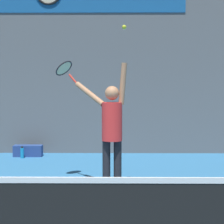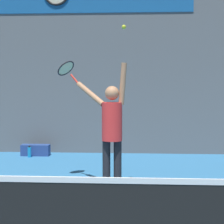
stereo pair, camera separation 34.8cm
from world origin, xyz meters
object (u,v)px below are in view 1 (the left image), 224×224
object	(u,v)px
tennis_player	(111,125)
water_bottle	(22,153)
tennis_ball	(124,27)
tennis_racket	(65,69)
equipment_bag	(28,151)

from	to	relation	value
tennis_player	water_bottle	bearing A→B (deg)	128.05
tennis_ball	water_bottle	xyz separation A→B (m)	(-2.31, 2.80, -2.50)
tennis_player	tennis_racket	world-z (taller)	tennis_racket
tennis_ball	equipment_bag	size ratio (longest dim) A/B	0.10
water_bottle	equipment_bag	world-z (taller)	water_bottle
tennis_racket	water_bottle	bearing A→B (deg)	120.40
water_bottle	equipment_bag	distance (m)	0.25
tennis_racket	water_bottle	distance (m)	3.15
tennis_ball	water_bottle	bearing A→B (deg)	129.54
tennis_player	tennis_racket	bearing A→B (deg)	148.49
tennis_racket	tennis_ball	bearing A→B (deg)	-30.77
water_bottle	equipment_bag	bearing A→B (deg)	69.31
water_bottle	tennis_racket	bearing A→B (deg)	-59.60
tennis_ball	equipment_bag	xyz separation A→B (m)	(-2.22, 3.03, -2.50)
tennis_ball	equipment_bag	world-z (taller)	tennis_ball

